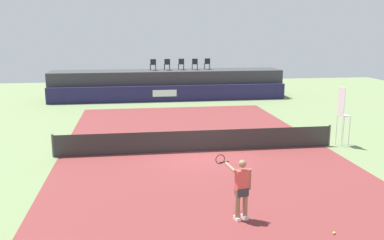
# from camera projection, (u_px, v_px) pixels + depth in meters

# --- Properties ---
(ground_plane) EXTENTS (48.00, 48.00, 0.00)m
(ground_plane) POSITION_uv_depth(u_px,v_px,m) (188.00, 135.00, 21.74)
(ground_plane) COLOR #6B7F51
(court_inner) EXTENTS (12.00, 22.00, 0.00)m
(court_inner) POSITION_uv_depth(u_px,v_px,m) (197.00, 151.00, 18.84)
(court_inner) COLOR maroon
(court_inner) RESTS_ON ground
(sponsor_wall) EXTENTS (18.00, 0.22, 1.20)m
(sponsor_wall) POSITION_uv_depth(u_px,v_px,m) (169.00, 94.00, 31.77)
(sponsor_wall) COLOR #231E4C
(sponsor_wall) RESTS_ON ground
(spectator_platform) EXTENTS (18.00, 2.80, 2.20)m
(spectator_platform) POSITION_uv_depth(u_px,v_px,m) (167.00, 84.00, 33.41)
(spectator_platform) COLOR #38383D
(spectator_platform) RESTS_ON ground
(spectator_chair_far_left) EXTENTS (0.47, 0.47, 0.89)m
(spectator_chair_far_left) POSITION_uv_depth(u_px,v_px,m) (153.00, 64.00, 32.87)
(spectator_chair_far_left) COLOR #1E232D
(spectator_chair_far_left) RESTS_ON spectator_platform
(spectator_chair_left) EXTENTS (0.45, 0.45, 0.89)m
(spectator_chair_left) POSITION_uv_depth(u_px,v_px,m) (167.00, 64.00, 33.11)
(spectator_chair_left) COLOR #1E232D
(spectator_chair_left) RESTS_ON spectator_platform
(spectator_chair_center) EXTENTS (0.44, 0.44, 0.89)m
(spectator_chair_center) POSITION_uv_depth(u_px,v_px,m) (181.00, 64.00, 33.39)
(spectator_chair_center) COLOR #1E232D
(spectator_chair_center) RESTS_ON spectator_platform
(spectator_chair_right) EXTENTS (0.48, 0.48, 0.89)m
(spectator_chair_right) POSITION_uv_depth(u_px,v_px,m) (195.00, 64.00, 33.43)
(spectator_chair_right) COLOR #1E232D
(spectator_chair_right) RESTS_ON spectator_platform
(spectator_chair_far_right) EXTENTS (0.46, 0.46, 0.89)m
(spectator_chair_far_right) POSITION_uv_depth(u_px,v_px,m) (207.00, 63.00, 33.74)
(spectator_chair_far_right) COLOR #1E232D
(spectator_chair_far_right) RESTS_ON spectator_platform
(umpire_chair) EXTENTS (0.52, 0.52, 2.76)m
(umpire_chair) POSITION_uv_depth(u_px,v_px,m) (342.00, 112.00, 19.43)
(umpire_chair) COLOR white
(umpire_chair) RESTS_ON ground
(tennis_net) EXTENTS (12.40, 0.02, 0.95)m
(tennis_net) POSITION_uv_depth(u_px,v_px,m) (197.00, 141.00, 18.74)
(tennis_net) COLOR #2D2D2D
(tennis_net) RESTS_ON ground
(net_post_near) EXTENTS (0.10, 0.10, 1.00)m
(net_post_near) POSITION_uv_depth(u_px,v_px,m) (53.00, 146.00, 17.86)
(net_post_near) COLOR #4C4C51
(net_post_near) RESTS_ON ground
(net_post_far) EXTENTS (0.10, 0.10, 1.00)m
(net_post_far) POSITION_uv_depth(u_px,v_px,m) (329.00, 135.00, 19.60)
(net_post_far) COLOR #4C4C51
(net_post_far) RESTS_ON ground
(tennis_player) EXTENTS (0.87, 1.12, 1.77)m
(tennis_player) POSITION_uv_depth(u_px,v_px,m) (241.00, 187.00, 11.88)
(tennis_player) COLOR white
(tennis_player) RESTS_ON court_inner
(tennis_ball) EXTENTS (0.07, 0.07, 0.07)m
(tennis_ball) POSITION_uv_depth(u_px,v_px,m) (334.00, 233.00, 11.17)
(tennis_ball) COLOR #D8EA33
(tennis_ball) RESTS_ON court_inner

